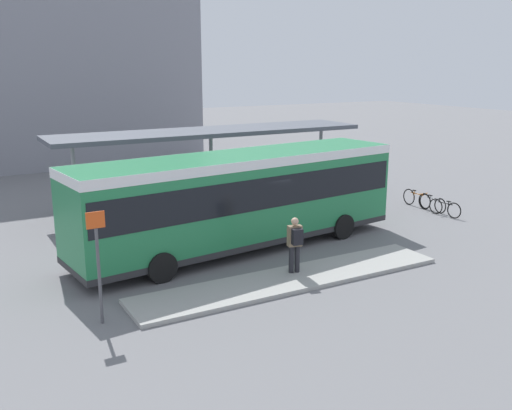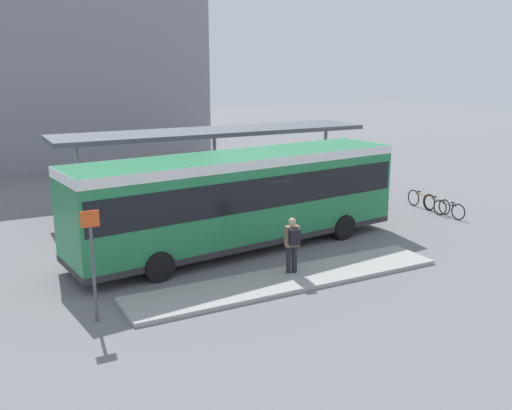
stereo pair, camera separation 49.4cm
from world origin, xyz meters
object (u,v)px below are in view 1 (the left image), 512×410
(pedestrian_waiting, at_px, (295,242))
(platform_sign, at_px, (98,262))
(bicycle_black, at_px, (445,208))
(city_bus, at_px, (241,194))
(bicycle_orange, at_px, (417,199))
(bicycle_white, at_px, (433,203))

(pedestrian_waiting, bearing_deg, platform_sign, 104.80)
(bicycle_black, distance_m, platform_sign, 15.40)
(city_bus, distance_m, bicycle_orange, 9.71)
(pedestrian_waiting, bearing_deg, bicycle_white, -57.30)
(pedestrian_waiting, bearing_deg, bicycle_orange, -52.69)
(bicycle_black, relative_size, bicycle_white, 1.00)
(city_bus, xyz_separation_m, bicycle_orange, (9.49, 1.39, -1.53))
(bicycle_orange, xyz_separation_m, platform_sign, (-15.15, -4.84, 1.19))
(pedestrian_waiting, height_order, bicycle_white, pedestrian_waiting)
(bicycle_orange, bearing_deg, bicycle_black, -2.43)
(bicycle_black, distance_m, bicycle_white, 0.88)
(bicycle_white, bearing_deg, platform_sign, -73.26)
(bicycle_black, bearing_deg, platform_sign, 94.90)
(pedestrian_waiting, xyz_separation_m, bicycle_orange, (9.36, 4.52, -0.72))
(city_bus, height_order, bicycle_orange, city_bus)
(city_bus, distance_m, platform_sign, 6.64)
(platform_sign, bearing_deg, city_bus, 31.37)
(bicycle_black, distance_m, bicycle_orange, 1.73)
(bicycle_black, bearing_deg, city_bus, 81.13)
(bicycle_black, xyz_separation_m, platform_sign, (-15.03, -3.12, 1.22))
(pedestrian_waiting, relative_size, platform_sign, 0.60)
(city_bus, bearing_deg, pedestrian_waiting, -94.24)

